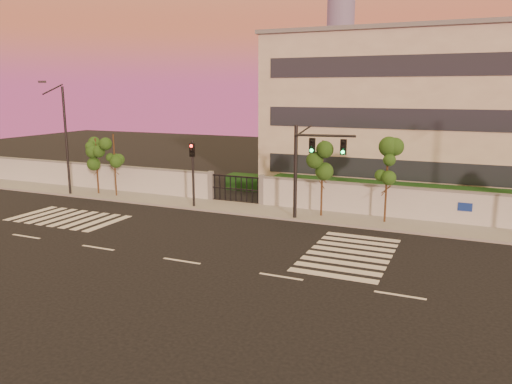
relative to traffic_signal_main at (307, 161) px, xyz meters
The scene contains 13 objects.
ground 10.55m from the traffic_signal_main, 108.08° to the right, with size 120.00×120.00×0.00m, color black.
sidewalk 4.88m from the traffic_signal_main, 160.21° to the left, with size 60.00×3.00×0.15m, color gray.
perimeter_wall 4.74m from the traffic_signal_main, 138.70° to the left, with size 60.00×0.36×2.20m.
hedge_row 6.36m from the traffic_signal_main, 109.59° to the left, with size 41.00×4.25×1.80m.
institutional_building 14.13m from the traffic_signal_main, 64.77° to the left, with size 24.40×12.40×12.25m.
road_markings 8.19m from the traffic_signal_main, 129.50° to the right, with size 57.00×7.62×0.02m.
street_tree_b 17.01m from the traffic_signal_main, behind, with size 1.55×1.23×4.37m.
street_tree_c 15.22m from the traffic_signal_main, behind, with size 1.31×1.05×4.76m.
street_tree_d 1.33m from the traffic_signal_main, 60.87° to the left, with size 1.51×1.21×4.89m.
street_tree_e 4.73m from the traffic_signal_main, 14.89° to the left, with size 1.49×1.18×5.17m.
traffic_signal_main is the anchor object (origin of this frame).
traffic_signal_secondary 8.11m from the traffic_signal_main, behind, with size 0.36×0.34×4.61m.
streetlight_west 18.91m from the traffic_signal_main, behind, with size 0.51×2.06×8.56m.
Camera 1 is at (12.19, -19.08, 7.91)m, focal length 35.00 mm.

